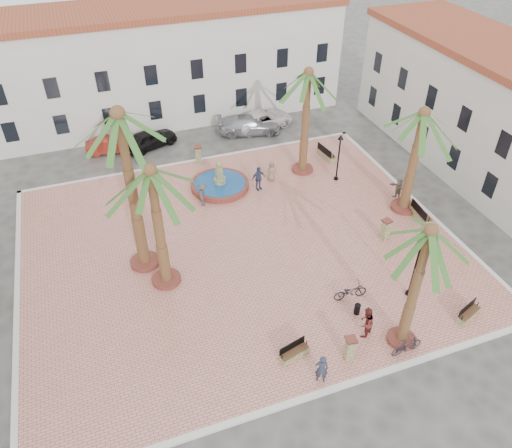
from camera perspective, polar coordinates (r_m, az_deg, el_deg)
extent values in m
plane|color=#56544F|center=(31.03, -1.74, -2.71)|extent=(120.00, 120.00, 0.00)
cube|color=#DF8575|center=(30.98, -1.74, -2.61)|extent=(26.00, 22.00, 0.15)
cube|color=silver|center=(39.66, -6.85, 7.21)|extent=(26.30, 0.30, 0.16)
cube|color=silver|center=(24.25, 7.03, -18.73)|extent=(26.30, 0.30, 0.16)
cube|color=silver|center=(36.24, 18.15, 2.10)|extent=(0.30, 22.30, 0.16)
cube|color=silver|center=(30.71, -25.62, -7.75)|extent=(0.30, 22.30, 0.16)
cube|color=silver|center=(45.78, -10.23, 17.38)|extent=(30.00, 7.00, 9.00)
cube|color=#9D442A|center=(44.37, -10.97, 23.11)|extent=(30.40, 7.40, 0.50)
cube|color=black|center=(43.31, -26.27, 9.41)|extent=(1.00, 0.12, 1.60)
cube|color=black|center=(42.95, -21.37, 10.56)|extent=(1.00, 0.12, 1.60)
cube|color=black|center=(42.92, -16.39, 11.64)|extent=(1.00, 0.12, 1.60)
cube|color=black|center=(43.22, -11.40, 12.63)|extent=(1.00, 0.12, 1.60)
cube|color=black|center=(43.83, -6.49, 13.51)|extent=(1.00, 0.12, 1.60)
cube|color=black|center=(44.75, -1.70, 14.27)|extent=(1.00, 0.12, 1.60)
cube|color=black|center=(45.96, 2.89, 14.90)|extent=(1.00, 0.12, 1.60)
cube|color=black|center=(47.43, 7.24, 15.41)|extent=(1.00, 0.12, 1.60)
cube|color=black|center=(41.78, -22.33, 14.18)|extent=(1.00, 0.12, 1.60)
cube|color=black|center=(41.75, -17.13, 15.31)|extent=(1.00, 0.12, 1.60)
cube|color=black|center=(42.05, -11.92, 16.31)|extent=(1.00, 0.12, 1.60)
cube|color=black|center=(42.68, -6.78, 17.17)|extent=(1.00, 0.12, 1.60)
cube|color=black|center=(43.62, -1.78, 17.87)|extent=(1.00, 0.12, 1.60)
cube|color=black|center=(44.86, 3.01, 18.42)|extent=(1.00, 0.12, 1.60)
cube|color=black|center=(46.37, 7.54, 18.83)|extent=(1.00, 0.12, 1.60)
cube|color=silver|center=(39.84, 26.01, 10.48)|extent=(7.00, 26.00, 8.50)
cube|color=black|center=(36.05, 25.20, 4.05)|extent=(0.12, 1.00, 1.60)
cube|color=black|center=(38.26, 21.70, 7.06)|extent=(0.12, 1.00, 1.60)
cube|color=black|center=(40.70, 18.57, 9.70)|extent=(0.12, 1.00, 1.60)
cube|color=black|center=(43.32, 15.76, 12.01)|extent=(0.12, 1.00, 1.60)
cube|color=black|center=(46.09, 13.24, 14.02)|extent=(0.12, 1.00, 1.60)
cube|color=black|center=(34.64, 26.51, 8.15)|extent=(0.12, 1.00, 1.60)
cube|color=black|center=(36.94, 22.78, 11.02)|extent=(0.12, 1.00, 1.60)
cube|color=black|center=(39.46, 19.45, 13.51)|extent=(0.12, 1.00, 1.60)
cube|color=black|center=(42.15, 16.47, 15.65)|extent=(0.12, 1.00, 1.60)
cube|color=black|center=(45.00, 13.80, 17.50)|extent=(0.12, 1.00, 1.60)
cylinder|color=brown|center=(36.06, -4.13, 4.45)|extent=(4.17, 4.17, 0.40)
cylinder|color=#194C8C|center=(35.96, -4.14, 4.69)|extent=(3.67, 3.67, 0.06)
cylinder|color=#858B59|center=(35.95, -4.15, 4.72)|extent=(0.89, 0.89, 0.79)
cylinder|color=#858B59|center=(35.52, -4.20, 5.79)|extent=(0.60, 0.60, 1.19)
sphere|color=#858B59|center=(35.13, -4.26, 6.81)|extent=(0.44, 0.44, 0.44)
cylinder|color=brown|center=(30.36, -12.57, -4.21)|extent=(1.73, 1.73, 0.26)
cylinder|color=brown|center=(27.42, -13.92, 3.29)|extent=(0.56, 0.56, 9.40)
sphere|color=brown|center=(25.13, -15.55, 12.11)|extent=(0.76, 0.76, 0.76)
cylinder|color=brown|center=(29.03, -10.18, -6.22)|extent=(1.65, 1.65, 0.25)
cylinder|color=brown|center=(26.61, -11.06, -0.49)|extent=(0.54, 0.54, 7.16)
sphere|color=brown|center=(24.58, -12.05, 6.05)|extent=(0.72, 0.72, 0.72)
cylinder|color=brown|center=(26.75, 16.24, -12.46)|extent=(1.43, 1.43, 0.21)
cylinder|color=brown|center=(24.21, 17.70, -7.07)|extent=(0.46, 0.46, 6.88)
sphere|color=brown|center=(22.01, 19.38, -0.70)|extent=(0.63, 0.63, 0.63)
cylinder|color=brown|center=(35.35, 16.47, 1.88)|extent=(1.71, 1.71, 0.26)
cylinder|color=brown|center=(33.48, 17.54, 6.77)|extent=(0.56, 0.56, 6.82)
sphere|color=brown|center=(31.94, 18.70, 11.98)|extent=(0.75, 0.75, 0.75)
cylinder|color=brown|center=(38.14, 5.31, 6.29)|extent=(1.60, 1.60, 0.24)
cylinder|color=brown|center=(36.28, 5.66, 11.43)|extent=(0.52, 0.52, 7.41)
sphere|color=brown|center=(34.79, 6.05, 16.89)|extent=(0.70, 0.70, 0.70)
cube|color=#858B59|center=(25.13, 4.38, -14.60)|extent=(1.67, 0.87, 0.35)
cube|color=#56351E|center=(24.97, 4.41, -14.32)|extent=(1.57, 0.80, 0.05)
cube|color=black|center=(24.87, 4.15, -13.69)|extent=(1.47, 0.42, 0.44)
cylinder|color=black|center=(24.59, 2.99, -14.97)|extent=(0.05, 0.05, 0.27)
cylinder|color=black|center=(25.20, 5.81, -13.37)|extent=(0.05, 0.05, 0.27)
cube|color=#858B59|center=(28.90, 23.12, -9.54)|extent=(1.66, 1.00, 0.35)
cube|color=#56351E|center=(28.76, 23.22, -9.27)|extent=(1.56, 0.93, 0.05)
cube|color=black|center=(28.64, 23.01, -8.74)|extent=(1.42, 0.55, 0.44)
cylinder|color=black|center=(28.18, 22.49, -9.90)|extent=(0.05, 0.05, 0.26)
cylinder|color=black|center=(29.22, 24.02, -8.37)|extent=(0.05, 0.05, 0.26)
cube|color=#858B59|center=(34.71, 18.29, 0.90)|extent=(0.79, 2.02, 0.44)
cube|color=#56351E|center=(34.56, 18.38, 1.23)|extent=(0.72, 1.91, 0.07)
cube|color=black|center=(34.27, 18.13, 1.57)|extent=(0.23, 1.86, 0.55)
cylinder|color=black|center=(33.88, 19.18, 0.49)|extent=(0.05, 0.05, 0.33)
cylinder|color=black|center=(35.11, 17.69, 2.29)|extent=(0.05, 0.05, 0.33)
cube|color=#858B59|center=(39.91, 8.04, 7.78)|extent=(0.86, 1.98, 0.43)
cube|color=#56351E|center=(39.79, 8.07, 8.09)|extent=(0.79, 1.87, 0.06)
cube|color=black|center=(39.52, 7.82, 8.37)|extent=(0.32, 1.80, 0.53)
cylinder|color=black|center=(39.11, 8.84, 7.65)|extent=(0.05, 0.05, 0.32)
cylinder|color=black|center=(40.36, 7.35, 8.82)|extent=(0.05, 0.05, 0.32)
cylinder|color=black|center=(29.13, 17.01, -7.54)|extent=(0.34, 0.34, 0.15)
cylinder|color=black|center=(27.98, 17.65, -5.09)|extent=(0.11, 0.11, 3.37)
cone|color=black|center=(26.82, 18.38, -2.24)|extent=(0.41, 0.41, 0.37)
sphere|color=beige|center=(26.91, 18.32, -2.46)|extent=(0.22, 0.22, 0.22)
cylinder|color=black|center=(37.42, 9.13, 5.17)|extent=(0.33, 0.33, 0.15)
cylinder|color=black|center=(36.56, 9.39, 7.35)|extent=(0.11, 0.11, 3.27)
cone|color=black|center=(35.70, 9.68, 9.79)|extent=(0.40, 0.40, 0.36)
sphere|color=beige|center=(35.76, 9.65, 9.60)|extent=(0.22, 0.22, 0.22)
cube|color=#858B59|center=(25.03, 10.64, -13.87)|extent=(0.46, 0.46, 1.33)
cube|color=brown|center=(24.48, 10.83, -12.83)|extent=(0.57, 0.57, 0.10)
cube|color=#858B59|center=(38.78, -6.61, 7.77)|extent=(0.50, 0.50, 1.39)
cube|color=brown|center=(38.41, -6.69, 8.73)|extent=(0.63, 0.63, 0.11)
cube|color=#858B59|center=(32.04, 14.55, -0.69)|extent=(0.50, 0.50, 1.36)
cube|color=brown|center=(31.60, 14.75, 0.35)|extent=(0.63, 0.63, 0.10)
cylinder|color=black|center=(27.26, 11.49, -9.51)|extent=(0.33, 0.33, 0.64)
imported|color=#2A3042|center=(23.91, 7.50, -16.08)|extent=(0.74, 0.63, 1.71)
imported|color=black|center=(27.84, 10.73, -7.59)|extent=(1.95, 0.80, 1.00)
imported|color=#5A201C|center=(25.92, 12.46, -10.92)|extent=(1.13, 1.06, 1.85)
imported|color=black|center=(26.00, 16.87, -13.15)|extent=(1.76, 0.59, 1.04)
imported|color=#8C6E5A|center=(36.49, 1.78, 6.10)|extent=(0.78, 0.52, 1.58)
imported|color=#343F61|center=(35.40, 0.27, 5.25)|extent=(1.15, 0.68, 1.83)
imported|color=#46464A|center=(34.00, -6.10, 3.36)|extent=(0.99, 1.27, 1.73)
imported|color=#7A6B5C|center=(35.96, 15.96, 3.91)|extent=(0.74, 1.48, 1.53)
imported|color=black|center=(41.95, -12.00, 9.51)|extent=(4.75, 3.18, 1.50)
imported|color=maroon|center=(42.07, -16.30, 8.68)|extent=(3.97, 1.69, 1.27)
imported|color=#9A9BA2|center=(43.23, -0.83, 11.28)|extent=(5.62, 3.25, 1.53)
imported|color=white|center=(44.19, 0.79, 11.88)|extent=(5.72, 3.28, 1.50)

